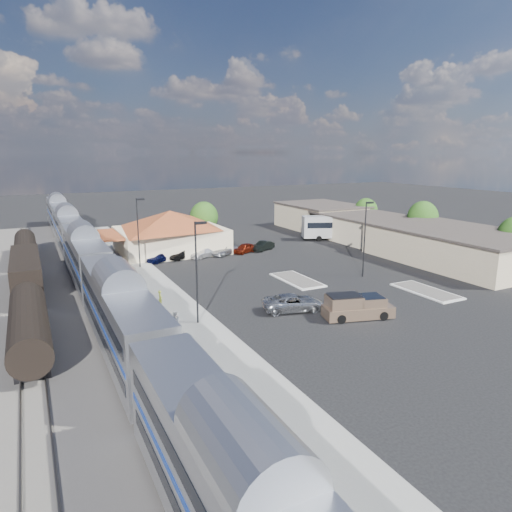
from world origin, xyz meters
name	(u,v)px	position (x,y,z in m)	size (l,w,h in m)	color
ground	(275,290)	(0.00, 0.00, 0.00)	(280.00, 280.00, 0.00)	black
railbed	(61,296)	(-21.00, 8.00, 0.06)	(16.00, 100.00, 0.12)	#4C4944
platform	(152,289)	(-12.00, 6.00, 0.09)	(5.50, 92.00, 0.18)	gray
passenger_train	(85,259)	(-18.00, 11.64, 2.87)	(3.00, 104.00, 5.55)	silver
freight_cars	(27,275)	(-24.00, 10.84, 1.93)	(2.80, 46.00, 4.00)	black
station_depot	(170,231)	(-4.56, 24.00, 3.13)	(18.35, 12.24, 6.20)	beige
buildings_east	(384,230)	(28.00, 14.28, 2.27)	(14.40, 51.40, 4.80)	#C6B28C
traffic_island_south	(297,280)	(4.00, 2.00, 0.10)	(3.30, 7.50, 0.21)	silver
traffic_island_north	(426,291)	(14.00, -8.00, 0.10)	(3.30, 7.50, 0.21)	silver
lamp_plat_s	(197,265)	(-10.90, -6.00, 5.34)	(1.08, 0.25, 9.00)	black
lamp_plat_n	(139,227)	(-10.90, 16.00, 5.34)	(1.08, 0.25, 9.00)	black
lamp_lot	(365,233)	(12.10, 0.00, 5.34)	(1.08, 0.25, 9.00)	black
tree_east_b	(423,218)	(34.00, 12.00, 4.22)	(4.94, 4.94, 6.96)	#382314
tree_east_c	(366,211)	(34.00, 26.00, 3.76)	(4.41, 4.41, 6.21)	#382314
tree_depot	(204,217)	(3.00, 30.00, 4.02)	(4.71, 4.71, 6.63)	#382314
pickup_truck	(358,307)	(2.42, -10.91, 1.02)	(6.59, 3.80, 2.15)	#94765B
suv	(294,303)	(-1.79, -6.72, 0.81)	(2.69, 5.83, 1.62)	#96989D
coach_bus	(340,226)	(24.00, 20.67, 2.34)	(12.78, 7.29, 4.07)	silver
person_a	(160,299)	(-12.84, -0.69, 1.04)	(0.63, 0.41, 1.72)	#B8C43D
person_b	(175,321)	(-13.29, -7.03, 1.03)	(0.83, 0.65, 1.71)	silver
parked_car_a	(160,257)	(-7.80, 18.36, 0.66)	(1.56, 3.89, 1.32)	#0B1039
parked_car_b	(182,254)	(-4.60, 18.66, 0.68)	(1.44, 4.13, 1.36)	black
parked_car_c	(204,253)	(-1.40, 18.36, 0.67)	(1.88, 4.63, 1.34)	white
parked_car_d	(224,250)	(1.80, 18.66, 0.70)	(2.31, 5.01, 1.39)	gray
parked_car_e	(245,248)	(5.00, 18.36, 0.71)	(1.68, 4.17, 1.42)	maroon
parked_car_f	(263,246)	(8.20, 18.66, 0.70)	(1.49, 4.27, 1.41)	black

